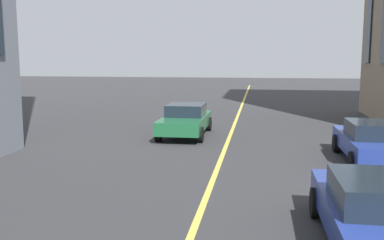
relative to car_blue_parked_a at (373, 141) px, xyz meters
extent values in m
cube|color=#D8C64C|center=(-0.66, 4.90, -0.70)|extent=(80.00, 0.16, 0.01)
cube|color=navy|center=(0.05, 0.00, -0.11)|extent=(4.40, 1.80, 0.55)
cube|color=#19232D|center=(-0.17, 0.00, 0.42)|extent=(1.85, 1.58, 0.50)
cylinder|color=black|center=(1.50, 0.86, -0.38)|extent=(0.64, 0.22, 0.64)
cylinder|color=black|center=(-1.40, 0.86, -0.38)|extent=(0.64, 0.22, 0.64)
cube|color=#1E6038|center=(3.94, 6.85, -0.11)|extent=(4.40, 1.80, 0.55)
cube|color=#19232D|center=(4.16, 6.85, 0.42)|extent=(1.85, 1.58, 0.50)
cylinder|color=black|center=(2.49, 5.98, -0.38)|extent=(0.64, 0.22, 0.64)
cylinder|color=black|center=(2.49, 7.71, -0.38)|extent=(0.64, 0.22, 0.64)
cylinder|color=black|center=(5.39, 5.98, -0.38)|extent=(0.64, 0.22, 0.64)
cylinder|color=black|center=(5.39, 7.71, -0.38)|extent=(0.64, 0.22, 0.64)
cube|color=navy|center=(-6.76, 1.54, -0.11)|extent=(4.40, 1.80, 0.55)
cube|color=#19232D|center=(-6.98, 1.54, 0.42)|extent=(1.85, 1.58, 0.50)
cylinder|color=black|center=(-5.31, 2.41, -0.38)|extent=(0.64, 0.22, 0.64)
camera|label=1|loc=(-14.57, 3.66, 2.70)|focal=40.69mm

